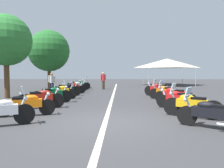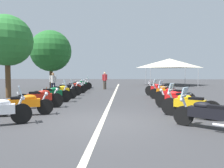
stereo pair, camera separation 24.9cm
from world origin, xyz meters
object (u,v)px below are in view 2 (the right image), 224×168
Objects in this scene: roadside_tree_1 at (7,41)px; traffic_cone_1 at (47,91)px; motorcycle_right_row_3 at (173,95)px; motorcycle_right_row_5 at (158,89)px; motorcycle_left_row_5 at (67,89)px; motorcycle_left_row_6 at (74,87)px; motorcycle_right_row_0 at (207,114)px; motorcycle_left_row_2 at (40,98)px; motorcycle_left_row_3 at (52,94)px; roadside_tree_0 at (51,51)px; motorcycle_left_row_7 at (77,86)px; bystander_0 at (105,79)px; motorcycle_right_row_2 at (177,99)px; motorcycle_left_row_4 at (61,91)px; motorcycle_right_row_1 at (189,104)px; motorcycle_left_row_1 at (25,104)px; bystander_1 at (53,81)px; event_tent at (170,63)px; motorcycle_right_row_4 at (165,92)px; motorcycle_left_row_8 at (80,85)px; traffic_cone_0 at (180,94)px.

traffic_cone_1 is at bearing -52.05° from roadside_tree_1.
motorcycle_right_row_3 is 1.14× the size of motorcycle_right_row_5.
motorcycle_left_row_5 is 1.60m from motorcycle_left_row_6.
motorcycle_right_row_0 is 12.40m from roadside_tree_1.
motorcycle_left_row_2 is 5.99m from roadside_tree_1.
motorcycle_left_row_5 is 3.28× the size of traffic_cone_1.
roadside_tree_0 is at bearing 83.32° from motorcycle_left_row_3.
bystander_0 reaches higher than motorcycle_left_row_7.
motorcycle_right_row_2 is at bearing -56.55° from motorcycle_left_row_5.
motorcycle_left_row_4 is 7.93m from motorcycle_right_row_1.
bystander_1 is at bearing 82.55° from motorcycle_left_row_1.
motorcycle_left_row_2 is 1.16× the size of motorcycle_right_row_0.
motorcycle_right_row_2 is 4.94m from motorcycle_right_row_5.
motorcycle_left_row_6 is 4.51m from bystander_0.
motorcycle_right_row_5 is 0.29× the size of event_tent.
roadside_tree_0 is (7.60, 3.16, 3.14)m from motorcycle_left_row_4.
motorcycle_right_row_1 is at bearing 118.49° from motorcycle_right_row_4.
motorcycle_left_row_2 is at bearing -114.31° from motorcycle_left_row_3.
motorcycle_left_row_5 is 1.51m from traffic_cone_1.
roadside_tree_1 is at bearing -163.79° from motorcycle_left_row_6.
motorcycle_left_row_3 is 8.27m from motorcycle_left_row_8.
traffic_cone_1 is at bearing 111.26° from motorcycle_left_row_4.
motorcycle_left_row_3 is 6.99m from motorcycle_right_row_5.
motorcycle_left_row_7 is at bearing 65.57° from motorcycle_left_row_3.
motorcycle_left_row_7 is (3.36, 0.06, -0.01)m from motorcycle_left_row_5.
bystander_1 is at bearing 86.66° from motorcycle_left_row_2.
motorcycle_left_row_4 is 1.03× the size of motorcycle_right_row_3.
bystander_0 is (12.34, -1.92, 0.49)m from motorcycle_left_row_1.
motorcycle_left_row_5 is 7.23m from motorcycle_right_row_3.
traffic_cone_0 is at bearing 57.60° from bystander_1.
motorcycle_left_row_7 is 8.13m from motorcycle_right_row_4.
motorcycle_right_row_5 is (-1.55, -6.05, 0.01)m from motorcycle_left_row_6.
motorcycle_left_row_6 and motorcycle_right_row_0 have the same top height.
roadside_tree_0 is (14.20, 9.39, 3.14)m from motorcycle_right_row_0.
motorcycle_left_row_4 is 6.93m from motorcycle_right_row_2.
motorcycle_left_row_7 is 8.63m from traffic_cone_0.
motorcycle_right_row_0 is 1.12× the size of bystander_1.
motorcycle_right_row_1 is at bearing 119.03° from motorcycle_right_row_2.
motorcycle_right_row_0 reaches higher than motorcycle_left_row_5.
motorcycle_left_row_7 is at bearing -25.32° from motorcycle_right_row_1.
roadside_tree_0 reaches higher than event_tent.
motorcycle_left_row_8 is 0.36× the size of event_tent.
motorcycle_right_row_1 is 3.46m from motorcycle_right_row_3.
motorcycle_right_row_5 is (8.37, 0.13, 0.01)m from motorcycle_right_row_0.
motorcycle_left_row_3 is 3.87m from traffic_cone_1.
motorcycle_left_row_7 is 1.03× the size of motorcycle_right_row_3.
roadside_tree_1 is at bearing 47.17° from motorcycle_right_row_5.
motorcycle_left_row_8 is at bearing 73.52° from motorcycle_left_row_4.
motorcycle_right_row_3 is 0.37× the size of roadside_tree_1.
event_tent is (7.13, -9.43, 2.17)m from motorcycle_left_row_8.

